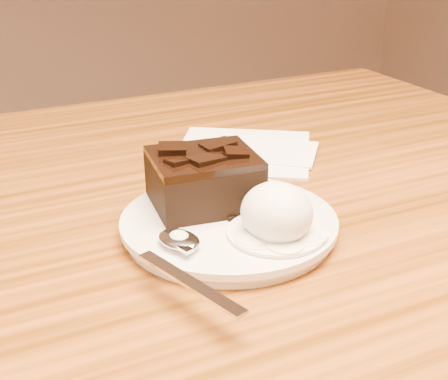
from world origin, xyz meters
name	(u,v)px	position (x,y,z in m)	size (l,w,h in m)	color
plate	(229,226)	(0.08, -0.08, 0.76)	(0.20, 0.20, 0.02)	white
brownie	(204,183)	(0.07, -0.04, 0.79)	(0.10, 0.08, 0.04)	black
ice_cream_scoop	(277,212)	(0.10, -0.13, 0.79)	(0.06, 0.07, 0.05)	white
melt_puddle	(276,233)	(0.10, -0.13, 0.77)	(0.09, 0.09, 0.00)	white
spoon	(179,241)	(0.02, -0.11, 0.77)	(0.03, 0.17, 0.01)	silver
napkin	(243,150)	(0.19, 0.10, 0.75)	(0.16, 0.16, 0.01)	white
crumb_a	(231,219)	(0.08, -0.08, 0.77)	(0.01, 0.01, 0.00)	black
crumb_b	(249,219)	(0.09, -0.09, 0.77)	(0.01, 0.01, 0.00)	black
crumb_c	(249,218)	(0.09, -0.09, 0.77)	(0.01, 0.00, 0.00)	black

